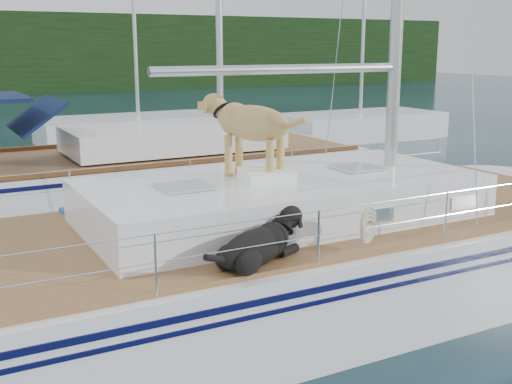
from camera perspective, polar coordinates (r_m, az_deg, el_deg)
ground at (r=8.66m, az=-2.33°, el=-11.00°), size 120.00×120.00×0.00m
main_sailboat at (r=8.44m, az=-1.79°, el=-6.63°), size 12.00×3.87×14.01m
neighbor_sailboat at (r=14.72m, az=-11.23°, el=1.35°), size 11.00×3.50×13.30m
bg_boat_center at (r=24.49m, az=-10.39°, el=5.49°), size 7.20×3.00×11.65m
bg_boat_east at (r=25.55m, az=9.22°, el=5.85°), size 6.40×3.00×11.65m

